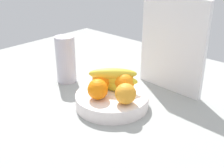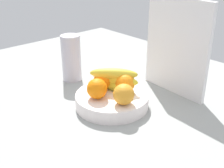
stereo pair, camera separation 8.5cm
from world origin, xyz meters
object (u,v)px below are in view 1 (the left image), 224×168
orange_front_left (126,94)px  orange_back_left (98,89)px  orange_front_right (124,82)px  thermos_tumbler (66,59)px  fruit_bowl (112,100)px  banana_bunch (113,79)px  cutting_board (172,45)px  orange_center (102,80)px

orange_front_left → orange_back_left: 9.81cm
orange_front_left → orange_back_left: size_ratio=1.00×
orange_front_right → thermos_tumbler: bearing=-176.7°
orange_back_left → orange_front_right: bearing=74.5°
orange_front_right → orange_back_left: size_ratio=1.00×
orange_front_left → orange_back_left: (-9.04, -3.82, 0.00)cm
fruit_bowl → orange_back_left: (-1.38, -5.57, 5.83)cm
orange_front_right → banana_bunch: size_ratio=0.40×
cutting_board → thermos_tumbler: 42.95cm
orange_front_right → cutting_board: 23.99cm
orange_back_left → fruit_bowl: bearing=76.1°
orange_front_right → banana_bunch: banana_bunch is taller
fruit_bowl → orange_front_right: (1.46, 4.69, 5.83)cm
banana_bunch → cutting_board: bearing=69.4°
orange_front_right → orange_back_left: (-2.84, -10.25, 0.00)cm
orange_front_right → cutting_board: size_ratio=0.19×
orange_center → orange_back_left: 7.82cm
orange_back_left → thermos_tumbler: 28.58cm
orange_front_right → orange_center: bearing=-152.4°
fruit_bowl → orange_front_left: orange_front_left is taller
orange_front_left → banana_bunch: size_ratio=0.40×
orange_front_right → thermos_tumbler: (-30.08, -1.76, 1.49)cm
orange_front_right → orange_center: size_ratio=1.00×
banana_bunch → thermos_tumbler: (-26.63, 0.00, 0.80)cm
orange_back_left → thermos_tumbler: size_ratio=0.36×
orange_front_right → cutting_board: cutting_board is taller
orange_front_left → orange_center: 13.66cm
thermos_tumbler → cutting_board: bearing=33.1°
thermos_tumbler → orange_back_left: bearing=-17.3°
fruit_bowl → orange_center: 8.23cm
fruit_bowl → thermos_tumbler: bearing=174.2°
orange_back_left → cutting_board: size_ratio=0.19×
orange_back_left → thermos_tumbler: bearing=162.7°
orange_front_right → orange_front_left: bearing=-46.1°
orange_front_right → orange_center: (-7.19, -3.76, 0.00)cm
orange_center → thermos_tumbler: (-22.89, 2.00, 1.49)cm
orange_front_left → cutting_board: bearing=92.0°
orange_center → banana_bunch: size_ratio=0.40×
cutting_board → orange_front_left: bearing=-85.0°
cutting_board → orange_center: bearing=-113.5°
orange_front_left → thermos_tumbler: thermos_tumbler is taller
orange_center → thermos_tumbler: size_ratio=0.36×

